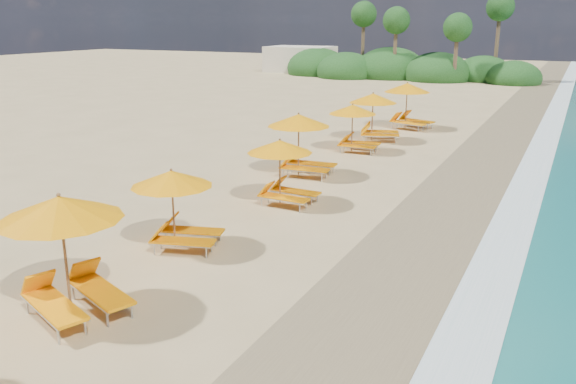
% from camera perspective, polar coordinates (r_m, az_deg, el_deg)
% --- Properties ---
extents(ground, '(160.00, 160.00, 0.00)m').
position_cam_1_polar(ground, '(16.56, 0.00, -3.99)').
color(ground, tan).
rests_on(ground, ground).
extents(wet_sand, '(4.00, 160.00, 0.01)m').
position_cam_1_polar(wet_sand, '(15.34, 13.62, -6.13)').
color(wet_sand, '#897952').
rests_on(wet_sand, ground).
extents(surf_foam, '(4.00, 160.00, 0.01)m').
position_cam_1_polar(surf_foam, '(15.07, 23.74, -7.43)').
color(surf_foam, white).
rests_on(surf_foam, ground).
extents(station_3, '(3.21, 3.17, 2.48)m').
position_cam_1_polar(station_3, '(12.54, -20.25, -5.03)').
color(station_3, olive).
rests_on(station_3, ground).
extents(station_4, '(2.65, 2.58, 2.11)m').
position_cam_1_polar(station_4, '(15.47, -10.36, -1.12)').
color(station_4, olive).
rests_on(station_4, ground).
extents(station_5, '(2.32, 2.15, 2.12)m').
position_cam_1_polar(station_5, '(18.92, -0.35, 2.34)').
color(station_5, olive).
rests_on(station_5, ground).
extents(station_6, '(2.70, 2.53, 2.39)m').
position_cam_1_polar(station_6, '(22.46, 1.45, 4.94)').
color(station_6, olive).
rests_on(station_6, ground).
extents(station_7, '(2.39, 2.22, 2.14)m').
position_cam_1_polar(station_7, '(26.82, 6.48, 6.39)').
color(station_7, olive).
rests_on(station_7, ground).
extents(station_8, '(2.99, 2.92, 2.35)m').
position_cam_1_polar(station_8, '(29.44, 8.42, 7.41)').
color(station_8, olive).
rests_on(station_8, ground).
extents(station_9, '(3.12, 3.03, 2.50)m').
position_cam_1_polar(station_9, '(33.08, 11.52, 8.36)').
color(station_9, olive).
rests_on(station_9, ground).
extents(treeline, '(25.80, 8.80, 9.74)m').
position_cam_1_polar(treeline, '(61.97, 10.55, 11.53)').
color(treeline, '#163D14').
rests_on(treeline, ground).
extents(beach_building, '(7.00, 5.00, 2.80)m').
position_cam_1_polar(beach_building, '(68.48, 1.18, 12.55)').
color(beach_building, beige).
rests_on(beach_building, ground).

